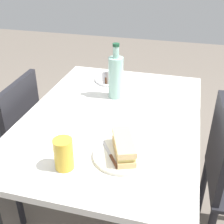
% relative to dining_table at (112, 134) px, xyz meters
% --- Properties ---
extents(ground_plane, '(8.00, 8.00, 0.00)m').
position_rel_dining_table_xyz_m(ground_plane, '(0.00, 0.00, -0.63)').
color(ground_plane, '#6B6056').
extents(dining_table, '(1.18, 0.84, 0.74)m').
position_rel_dining_table_xyz_m(dining_table, '(0.00, 0.00, 0.00)').
color(dining_table, silver).
rests_on(dining_table, ground).
extents(chair_far, '(0.42, 0.42, 0.86)m').
position_rel_dining_table_xyz_m(chair_far, '(0.00, 0.62, -0.14)').
color(chair_far, black).
rests_on(chair_far, ground).
extents(plate_near, '(0.24, 0.24, 0.01)m').
position_rel_dining_table_xyz_m(plate_near, '(-0.30, -0.13, 0.12)').
color(plate_near, silver).
rests_on(plate_near, dining_table).
extents(baguette_sandwich_near, '(0.20, 0.13, 0.07)m').
position_rel_dining_table_xyz_m(baguette_sandwich_near, '(-0.30, -0.13, 0.16)').
color(baguette_sandwich_near, '#DBB77A').
rests_on(baguette_sandwich_near, plate_near).
extents(knife_near, '(0.16, 0.11, 0.01)m').
position_rel_dining_table_xyz_m(knife_near, '(-0.33, -0.08, 0.13)').
color(knife_near, silver).
rests_on(knife_near, plate_near).
extents(plate_far, '(0.24, 0.24, 0.01)m').
position_rel_dining_table_xyz_m(plate_far, '(0.42, 0.10, 0.12)').
color(plate_far, white).
rests_on(plate_far, dining_table).
extents(baguette_sandwich_far, '(0.21, 0.13, 0.07)m').
position_rel_dining_table_xyz_m(baguette_sandwich_far, '(0.42, 0.10, 0.16)').
color(baguette_sandwich_far, '#DBB77A').
rests_on(baguette_sandwich_far, plate_far).
extents(knife_far, '(0.18, 0.06, 0.01)m').
position_rel_dining_table_xyz_m(knife_far, '(0.40, 0.15, 0.13)').
color(knife_far, silver).
rests_on(knife_far, plate_far).
extents(water_bottle, '(0.08, 0.08, 0.30)m').
position_rel_dining_table_xyz_m(water_bottle, '(0.21, 0.03, 0.23)').
color(water_bottle, '#99C6B7').
rests_on(water_bottle, dining_table).
extents(beer_glass, '(0.07, 0.07, 0.12)m').
position_rel_dining_table_xyz_m(beer_glass, '(-0.42, 0.07, 0.17)').
color(beer_glass, gold).
rests_on(beer_glass, dining_table).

